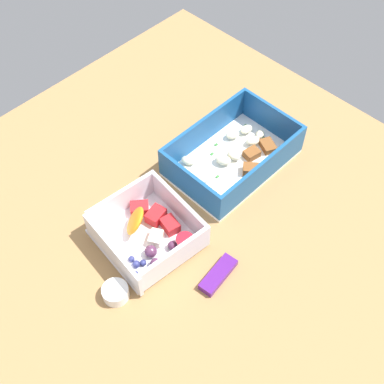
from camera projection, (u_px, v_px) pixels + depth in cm
name	position (u px, v px, depth cm)	size (l,w,h in cm)	color
table_surface	(184.00, 210.00, 85.01)	(80.00, 80.00, 2.00)	#9E7547
pasta_container	(232.00, 155.00, 88.37)	(21.84, 14.43, 6.38)	white
fruit_bowl	(149.00, 233.00, 78.89)	(15.10, 15.73, 5.52)	white
candy_bar	(218.00, 275.00, 75.97)	(7.00, 2.40, 1.20)	#51197A
paper_cup_liner	(116.00, 292.00, 73.76)	(3.92, 3.92, 2.04)	white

